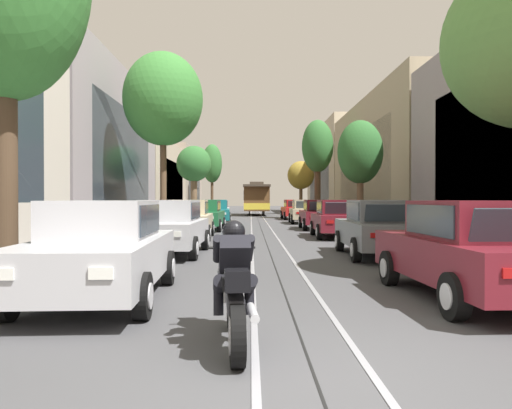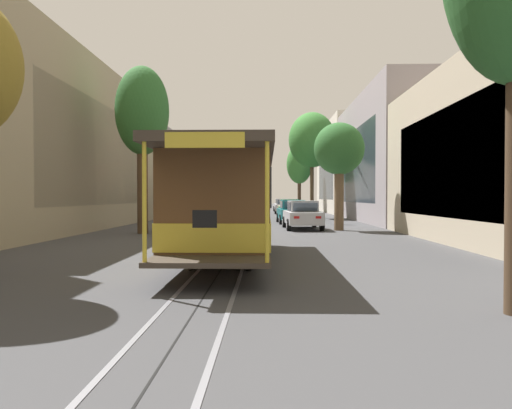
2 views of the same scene
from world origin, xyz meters
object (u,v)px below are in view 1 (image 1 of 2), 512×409
parked_car_grey_second_right (379,228)px  street_tree_kerb_right_mid (318,148)px  parked_car_beige_mid_left (188,219)px  parked_car_silver_near_left (102,250)px  parked_car_maroon_near_right (471,250)px  parked_car_maroon_fourth_right (319,214)px  parked_car_silver_sixth_left (217,210)px  parked_car_green_fourth_left (204,215)px  parked_car_teal_fifth_left (215,212)px  parked_car_maroon_mid_right (337,218)px  pedestrian_on_left_pavement (173,210)px  street_tree_kerb_right_fourth (301,176)px  motorcycle_with_rider (234,286)px  parked_car_beige_fifth_right (304,211)px  parked_car_silver_second_left (170,227)px  cable_car_trolley (256,199)px  street_tree_kerb_left_mid (194,165)px  parked_car_red_sixth_right (294,209)px  street_tree_kerb_right_second (360,153)px  street_tree_kerb_left_second (163,100)px  street_tree_kerb_left_fourth (212,164)px

parked_car_grey_second_right → street_tree_kerb_right_mid: bearing=85.8°
parked_car_beige_mid_left → parked_car_silver_near_left: bearing=-89.2°
parked_car_maroon_near_right → parked_car_maroon_fourth_right: size_ratio=1.00×
parked_car_silver_sixth_left → parked_car_maroon_near_right: bearing=-78.3°
parked_car_green_fourth_left → parked_car_teal_fifth_left: same height
parked_car_maroon_mid_right → pedestrian_on_left_pavement: (-8.86, 12.56, 0.09)m
street_tree_kerb_right_fourth → motorcycle_with_rider: (-5.73, -48.18, -3.58)m
parked_car_beige_mid_left → parked_car_beige_fifth_right: bearing=63.7°
parked_car_green_fourth_left → pedestrian_on_left_pavement: size_ratio=2.78×
parked_car_silver_second_left → cable_car_trolley: bearing=85.2°
parked_car_grey_second_right → street_tree_kerb_right_fourth: 40.13m
street_tree_kerb_left_mid → parked_car_red_sixth_right: bearing=7.1°
street_tree_kerb_right_second → parked_car_maroon_fourth_right: bearing=127.1°
parked_car_grey_second_right → pedestrian_on_left_pavement: size_ratio=2.78×
parked_car_beige_mid_left → street_tree_kerb_right_mid: street_tree_kerb_right_mid is taller
street_tree_kerb_right_fourth → pedestrian_on_left_pavement: bearing=-117.6°
street_tree_kerb_left_mid → pedestrian_on_left_pavement: 5.97m
street_tree_kerb_right_second → street_tree_kerb_right_fourth: street_tree_kerb_right_fourth is taller
parked_car_silver_second_left → parked_car_maroon_near_right: same height
parked_car_teal_fifth_left → street_tree_kerb_left_second: street_tree_kerb_left_second is taller
street_tree_kerb_right_second → cable_car_trolley: size_ratio=0.60×
street_tree_kerb_left_mid → parked_car_teal_fifth_left: bearing=-71.6°
street_tree_kerb_right_second → motorcycle_with_rider: 19.53m
parked_car_silver_second_left → parked_car_silver_sixth_left: size_ratio=0.99×
parked_car_silver_second_left → street_tree_kerb_right_mid: street_tree_kerb_right_mid is taller
street_tree_kerb_right_fourth → cable_car_trolley: street_tree_kerb_right_fourth is taller
parked_car_silver_second_left → cable_car_trolley: cable_car_trolley is taller
parked_car_silver_second_left → parked_car_teal_fifth_left: same height
parked_car_maroon_mid_right → street_tree_kerb_left_fourth: (-7.97, 34.44, 4.79)m
parked_car_silver_near_left → pedestrian_on_left_pavement: 25.31m
street_tree_kerb_left_second → street_tree_kerb_left_fourth: street_tree_kerb_left_second is taller
parked_car_teal_fifth_left → parked_car_silver_sixth_left: same height
parked_car_red_sixth_right → street_tree_kerb_left_fourth: 18.48m
street_tree_kerb_left_mid → street_tree_kerb_right_fourth: (9.96, 15.71, -0.01)m
parked_car_silver_near_left → parked_car_maroon_near_right: size_ratio=1.00×
street_tree_kerb_left_second → street_tree_kerb_left_fourth: size_ratio=1.14×
parked_car_beige_fifth_right → parked_car_maroon_near_right: bearing=-90.2°
cable_car_trolley → parked_car_maroon_near_right: bearing=-85.9°
parked_car_grey_second_right → parked_car_red_sixth_right: size_ratio=1.00×
parked_car_red_sixth_right → parked_car_beige_mid_left: bearing=-107.8°
parked_car_maroon_near_right → parked_car_maroon_mid_right: same height
pedestrian_on_left_pavement → parked_car_silver_second_left: bearing=-81.3°
parked_car_grey_second_right → parked_car_beige_fifth_right: size_ratio=1.00×
parked_car_maroon_mid_right → motorcycle_with_rider: size_ratio=2.21×
parked_car_green_fourth_left → parked_car_maroon_mid_right: bearing=-38.0°
parked_car_silver_near_left → parked_car_green_fourth_left: bearing=90.1°
parked_car_silver_sixth_left → parked_car_teal_fifth_left: bearing=-87.5°
parked_car_red_sixth_right → street_tree_kerb_left_mid: bearing=-172.9°
parked_car_grey_second_right → street_tree_kerb_left_mid: (-8.00, 24.23, 3.44)m
street_tree_kerb_left_second → street_tree_kerb_right_second: street_tree_kerb_left_second is taller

